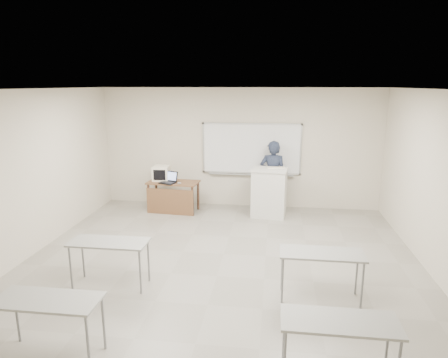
# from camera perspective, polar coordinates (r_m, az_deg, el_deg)

# --- Properties ---
(floor) EXTENTS (7.00, 8.00, 0.01)m
(floor) POSITION_cam_1_polar(r_m,az_deg,el_deg) (6.76, -1.04, -13.74)
(floor) COLOR gray
(floor) RESTS_ON ground
(whiteboard) EXTENTS (2.48, 0.10, 1.31)m
(whiteboard) POSITION_cam_1_polar(r_m,az_deg,el_deg) (10.06, 3.94, 4.24)
(whiteboard) COLOR white
(whiteboard) RESTS_ON floor
(student_desks) EXTENTS (4.40, 2.20, 0.73)m
(student_desks) POSITION_cam_1_polar(r_m,az_deg,el_deg) (5.27, -3.28, -13.83)
(student_desks) COLOR gray
(student_desks) RESTS_ON floor
(instructor_desk) EXTENTS (1.23, 0.62, 0.75)m
(instructor_desk) POSITION_cam_1_polar(r_m,az_deg,el_deg) (9.81, -7.38, -1.88)
(instructor_desk) COLOR brown
(instructor_desk) RESTS_ON floor
(podium) EXTENTS (0.82, 0.60, 1.16)m
(podium) POSITION_cam_1_polar(r_m,az_deg,el_deg) (9.48, 6.45, -1.94)
(podium) COLOR beige
(podium) RESTS_ON floor
(crt_monitor) EXTENTS (0.39, 0.44, 0.37)m
(crt_monitor) POSITION_cam_1_polar(r_m,az_deg,el_deg) (10.01, -8.93, 0.83)
(crt_monitor) COLOR beige
(crt_monitor) RESTS_ON instructor_desk
(laptop) EXTENTS (0.36, 0.33, 0.27)m
(laptop) POSITION_cam_1_polar(r_m,az_deg,el_deg) (9.74, -8.02, -0.18)
(laptop) COLOR black
(laptop) RESTS_ON instructor_desk
(mouse) EXTENTS (0.11, 0.09, 0.04)m
(mouse) POSITION_cam_1_polar(r_m,az_deg,el_deg) (9.61, -6.41, -0.59)
(mouse) COLOR #989AA0
(mouse) RESTS_ON instructor_desk
(keyboard) EXTENTS (0.43, 0.21, 0.02)m
(keyboard) POSITION_cam_1_polar(r_m,az_deg,el_deg) (9.42, 7.46, 1.61)
(keyboard) COLOR beige
(keyboard) RESTS_ON podium
(presenter) EXTENTS (0.67, 0.47, 1.75)m
(presenter) POSITION_cam_1_polar(r_m,az_deg,el_deg) (9.88, 6.97, 0.43)
(presenter) COLOR black
(presenter) RESTS_ON floor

